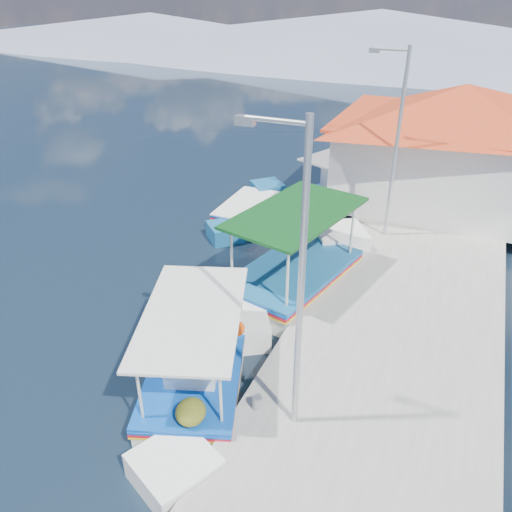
% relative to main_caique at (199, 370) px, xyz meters
% --- Properties ---
extents(ground, '(160.00, 160.00, 0.00)m').
position_rel_main_caique_xyz_m(ground, '(-2.12, -2.58, -0.44)').
color(ground, black).
rests_on(ground, ground).
extents(quay, '(5.00, 44.00, 0.50)m').
position_rel_main_caique_xyz_m(quay, '(3.78, 3.42, -0.19)').
color(quay, '#9D9A93').
rests_on(quay, ground).
extents(bollards, '(0.20, 17.20, 0.30)m').
position_rel_main_caique_xyz_m(bollards, '(1.68, 2.67, 0.21)').
color(bollards, '#A5A8AD').
rests_on(bollards, quay).
extents(main_caique, '(3.53, 6.48, 2.27)m').
position_rel_main_caique_xyz_m(main_caique, '(0.00, 0.00, 0.00)').
color(main_caique, silver).
rests_on(main_caique, ground).
extents(caique_green_canopy, '(3.40, 7.50, 2.88)m').
position_rel_main_caique_xyz_m(caique_green_canopy, '(0.59, 4.63, -0.01)').
color(caique_green_canopy, silver).
rests_on(caique_green_canopy, ground).
extents(caique_blue_hull, '(1.67, 5.53, 0.98)m').
position_rel_main_caique_xyz_m(caique_blue_hull, '(-2.78, 8.79, -0.17)').
color(caique_blue_hull, '#155282').
rests_on(caique_blue_hull, ground).
extents(caique_far, '(3.50, 5.97, 2.27)m').
position_rel_main_caique_xyz_m(caique_far, '(0.11, 11.72, -0.02)').
color(caique_far, silver).
rests_on(caique_far, ground).
extents(harbor_building, '(10.49, 10.49, 4.40)m').
position_rel_main_caique_xyz_m(harbor_building, '(4.08, 12.42, 2.34)').
color(harbor_building, silver).
rests_on(harbor_building, quay).
extents(lamp_post_near, '(1.21, 0.14, 6.00)m').
position_rel_main_caique_xyz_m(lamp_post_near, '(2.39, -0.58, 3.41)').
color(lamp_post_near, '#A5A8AD').
rests_on(lamp_post_near, quay).
extents(lamp_post_far, '(1.21, 0.14, 6.00)m').
position_rel_main_caique_xyz_m(lamp_post_far, '(2.39, 8.42, 3.41)').
color(lamp_post_far, '#A5A8AD').
rests_on(lamp_post_far, quay).
extents(mountain_ridge, '(171.40, 96.00, 5.50)m').
position_rel_main_caique_xyz_m(mountain_ridge, '(4.43, 53.42, 1.60)').
color(mountain_ridge, gray).
rests_on(mountain_ridge, ground).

